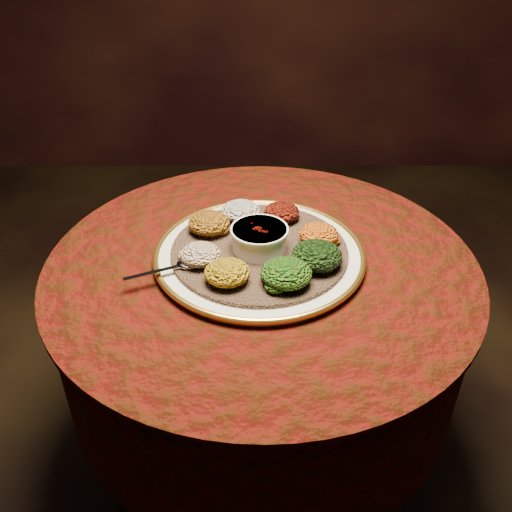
{
  "coord_description": "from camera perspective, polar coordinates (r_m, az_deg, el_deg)",
  "views": [
    {
      "loc": [
        -0.02,
        -1.03,
        1.47
      ],
      "look_at": [
        -0.01,
        -0.01,
        0.76
      ],
      "focal_mm": 40.0,
      "sensor_mm": 36.0,
      "label": 1
    }
  ],
  "objects": [
    {
      "name": "table",
      "position": [
        1.37,
        0.53,
        -6.73
      ],
      "size": [
        0.96,
        0.96,
        0.73
      ],
      "color": "black",
      "rests_on": "ground"
    },
    {
      "name": "platter",
      "position": [
        1.26,
        0.34,
        0.14
      ],
      "size": [
        0.54,
        0.54,
        0.02
      ],
      "rotation": [
        0.0,
        0.0,
        -0.23
      ],
      "color": "silver",
      "rests_on": "table"
    },
    {
      "name": "portion_mixveg",
      "position": [
        1.14,
        3.04,
        -1.73
      ],
      "size": [
        0.1,
        0.1,
        0.05
      ],
      "primitive_type": "ellipsoid",
      "color": "#B0390B",
      "rests_on": "injera"
    },
    {
      "name": "portion_ayib",
      "position": [
        1.35,
        -1.53,
        4.54
      ],
      "size": [
        0.09,
        0.09,
        0.04
      ],
      "primitive_type": "ellipsoid",
      "color": "beige",
      "rests_on": "injera"
    },
    {
      "name": "portion_shiro",
      "position": [
        1.31,
        -4.71,
        3.31
      ],
      "size": [
        0.1,
        0.09,
        0.05
      ],
      "primitive_type": "ellipsoid",
      "color": "#8A5410",
      "rests_on": "injera"
    },
    {
      "name": "portion_kik",
      "position": [
        1.15,
        -2.91,
        -1.65
      ],
      "size": [
        0.09,
        0.09,
        0.05
      ],
      "primitive_type": "ellipsoid",
      "color": "#AE820F",
      "rests_on": "injera"
    },
    {
      "name": "portion_timatim",
      "position": [
        1.21,
        -5.58,
        0.17
      ],
      "size": [
        0.09,
        0.08,
        0.04
      ],
      "primitive_type": "ellipsoid",
      "color": "maroon",
      "rests_on": "injera"
    },
    {
      "name": "injera",
      "position": [
        1.26,
        0.34,
        0.54
      ],
      "size": [
        0.46,
        0.46,
        0.01
      ],
      "primitive_type": "cylinder",
      "rotation": [
        0.0,
        0.0,
        0.21
      ],
      "color": "brown",
      "rests_on": "platter"
    },
    {
      "name": "stew_bowl",
      "position": [
        1.24,
        0.34,
        1.89
      ],
      "size": [
        0.13,
        0.13,
        0.05
      ],
      "color": "white",
      "rests_on": "injera"
    },
    {
      "name": "portion_gomen",
      "position": [
        1.2,
        6.1,
        0.06
      ],
      "size": [
        0.11,
        0.1,
        0.05
      ],
      "primitive_type": "ellipsoid",
      "color": "black",
      "rests_on": "injera"
    },
    {
      "name": "portion_tikil",
      "position": [
        1.27,
        6.3,
        2.19
      ],
      "size": [
        0.09,
        0.08,
        0.04
      ],
      "primitive_type": "ellipsoid",
      "color": "#A5660D",
      "rests_on": "injera"
    },
    {
      "name": "portion_kitfo",
      "position": [
        1.35,
        2.58,
        4.4
      ],
      "size": [
        0.08,
        0.08,
        0.04
      ],
      "primitive_type": "ellipsoid",
      "color": "black",
      "rests_on": "injera"
    },
    {
      "name": "spoon",
      "position": [
        1.2,
        -7.35,
        -0.9
      ],
      "size": [
        0.15,
        0.08,
        0.01
      ],
      "rotation": [
        0.0,
        0.0,
        -2.74
      ],
      "color": "silver",
      "rests_on": "injera"
    }
  ]
}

